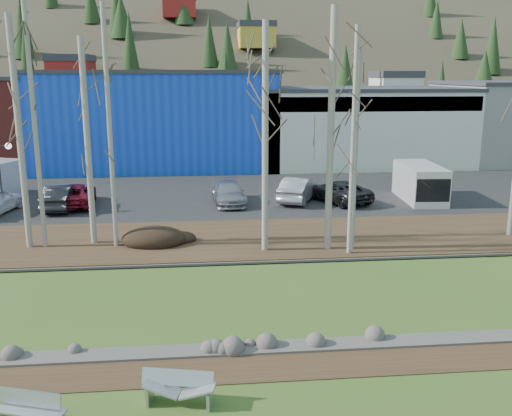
{
  "coord_description": "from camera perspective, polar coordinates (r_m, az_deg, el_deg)",
  "views": [
    {
      "loc": [
        -2.55,
        -12.44,
        8.09
      ],
      "look_at": [
        -0.19,
        10.92,
        2.5
      ],
      "focal_mm": 40.0,
      "sensor_mm": 36.0,
      "label": 1
    }
  ],
  "objects": [
    {
      "name": "birch_3",
      "position": [
        26.66,
        -14.43,
        7.63
      ],
      "size": [
        0.22,
        0.22,
        10.91
      ],
      "color": "#A9A197",
      "rests_on": "far_bank"
    },
    {
      "name": "birch_7",
      "position": [
        25.65,
        7.49,
        7.52
      ],
      "size": [
        0.31,
        0.31,
        10.73
      ],
      "color": "#A9A197",
      "rests_on": "far_bank"
    },
    {
      "name": "birch_5",
      "position": [
        27.15,
        1.0,
        6.79
      ],
      "size": [
        0.24,
        0.24,
        9.63
      ],
      "color": "#A9A197",
      "rests_on": "far_bank"
    },
    {
      "name": "near_bank_rocks",
      "position": [
        17.7,
        3.25,
        -13.83
      ],
      "size": [
        80.0,
        0.8,
        0.5
      ],
      "primitive_type": null,
      "color": "#47423D",
      "rests_on": "ground"
    },
    {
      "name": "birch_6",
      "position": [
        25.15,
        9.67,
        6.36
      ],
      "size": [
        0.19,
        0.19,
        9.89
      ],
      "color": "#A9A197",
      "rests_on": "far_bank"
    },
    {
      "name": "bench_damaged",
      "position": [
        15.06,
        -7.69,
        -17.4
      ],
      "size": [
        1.91,
        0.98,
        0.81
      ],
      "rotation": [
        0.0,
        0.0,
        -0.23
      ],
      "color": "#A2A5A7",
      "rests_on": "ground"
    },
    {
      "name": "birch_1",
      "position": [
        27.57,
        -21.25,
        7.58
      ],
      "size": [
        0.22,
        0.22,
        11.16
      ],
      "color": "#A9A197",
      "rests_on": "far_bank"
    },
    {
      "name": "far_bank",
      "position": [
        28.22,
        -0.35,
        -3.11
      ],
      "size": [
        80.0,
        7.0,
        0.15
      ],
      "primitive_type": "cube",
      "color": "#382616",
      "rests_on": "ground"
    },
    {
      "name": "building_white",
      "position": [
        53.64,
        10.1,
        8.19
      ],
      "size": [
        18.36,
        12.24,
        6.8
      ],
      "color": "silver",
      "rests_on": "ground"
    },
    {
      "name": "car_5",
      "position": [
        36.26,
        8.21,
        1.68
      ],
      "size": [
        4.06,
        5.34,
        1.35
      ],
      "primitive_type": "imported",
      "rotation": [
        0.0,
        0.0,
        3.58
      ],
      "color": "black",
      "rests_on": "parking_lot"
    },
    {
      "name": "car_2",
      "position": [
        36.52,
        -17.64,
        1.27
      ],
      "size": [
        2.76,
        5.1,
        1.36
      ],
      "primitive_type": "imported",
      "rotation": [
        0.0,
        0.0,
        3.25
      ],
      "color": "maroon",
      "rests_on": "parking_lot"
    },
    {
      "name": "birch_2",
      "position": [
        27.54,
        -16.49,
        6.23
      ],
      "size": [
        0.28,
        0.28,
        9.53
      ],
      "color": "#A9A197",
      "rests_on": "far_bank"
    },
    {
      "name": "ground",
      "position": [
        15.06,
        5.2,
        -19.18
      ],
      "size": [
        200.0,
        200.0,
        0.0
      ],
      "primitive_type": "plane",
      "color": "#39561D",
      "rests_on": "ground"
    },
    {
      "name": "parking_lot",
      "position": [
        38.37,
        -1.83,
        1.32
      ],
      "size": [
        80.0,
        14.0,
        0.14
      ],
      "primitive_type": "cube",
      "color": "black",
      "rests_on": "ground"
    },
    {
      "name": "bench_intact",
      "position": [
        15.09,
        -21.64,
        -18.24
      ],
      "size": [
        1.72,
        0.97,
        0.83
      ],
      "rotation": [
        0.0,
        0.0,
        -0.31
      ],
      "color": "#A2A5A7",
      "rests_on": "ground"
    },
    {
      "name": "dirt_strip",
      "position": [
        16.83,
        3.8,
        -15.32
      ],
      "size": [
        80.0,
        1.8,
        0.03
      ],
      "primitive_type": "cube",
      "color": "#382616",
      "rests_on": "ground"
    },
    {
      "name": "far_bank_rocks",
      "position": [
        25.21,
        0.35,
        -5.33
      ],
      "size": [
        80.0,
        0.8,
        0.46
      ],
      "primitive_type": null,
      "color": "#47423D",
      "rests_on": "ground"
    },
    {
      "name": "birch_8",
      "position": [
        25.84,
        9.88,
        5.5
      ],
      "size": [
        0.24,
        0.24,
        8.96
      ],
      "color": "#A9A197",
      "rests_on": "far_bank"
    },
    {
      "name": "birch_4",
      "position": [
        25.25,
        0.93,
        6.84
      ],
      "size": [
        0.28,
        0.28,
        10.12
      ],
      "color": "#A9A197",
      "rests_on": "far_bank"
    },
    {
      "name": "river",
      "position": [
        21.39,
        1.53,
        -8.83
      ],
      "size": [
        80.0,
        8.0,
        0.9
      ],
      "primitive_type": null,
      "color": "#10202F",
      "rests_on": "ground"
    },
    {
      "name": "birch_0",
      "position": [
        27.81,
        -22.58,
        6.76
      ],
      "size": [
        0.28,
        0.28,
        10.43
      ],
      "color": "#A9A197",
      "rests_on": "far_bank"
    },
    {
      "name": "building_blue",
      "position": [
        51.7,
        -9.69,
        8.85
      ],
      "size": [
        20.4,
        12.24,
        8.3
      ],
      "color": "blue",
      "rests_on": "ground"
    },
    {
      "name": "van_white",
      "position": [
        37.6,
        16.17,
        2.41
      ],
      "size": [
        2.51,
        5.3,
        2.26
      ],
      "rotation": [
        0.0,
        0.0,
        -0.07
      ],
      "color": "silver",
      "rests_on": "parking_lot"
    },
    {
      "name": "car_4",
      "position": [
        36.16,
        4.25,
        1.9
      ],
      "size": [
        3.34,
        4.91,
        1.53
      ],
      "primitive_type": "imported",
      "rotation": [
        0.0,
        0.0,
        2.73
      ],
      "color": "#AAAAAC",
      "rests_on": "parking_lot"
    },
    {
      "name": "hillside",
      "position": [
        96.93,
        -4.48,
        18.93
      ],
      "size": [
        160.0,
        72.0,
        35.0
      ],
      "primitive_type": null,
      "color": "#322B1F",
      "rests_on": "ground"
    },
    {
      "name": "car_3",
      "position": [
        35.43,
        -2.74,
        1.5
      ],
      "size": [
        2.1,
        4.65,
        1.32
      ],
      "primitive_type": "imported",
      "rotation": [
        0.0,
        0.0,
        0.06
      ],
      "color": "gray",
      "rests_on": "parking_lot"
    },
    {
      "name": "car_1",
      "position": [
        35.94,
        -18.94,
        1.06
      ],
      "size": [
        1.57,
        4.4,
        1.44
      ],
      "primitive_type": "imported",
      "rotation": [
        0.0,
        0.0,
        3.15
      ],
      "color": "black",
      "rests_on": "parking_lot"
    },
    {
      "name": "dirt_mound",
      "position": [
        27.58,
        -10.19,
        -2.91
      ],
      "size": [
        3.04,
        2.15,
        0.6
      ],
      "primitive_type": "ellipsoid",
      "color": "black",
      "rests_on": "far_bank"
    }
  ]
}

